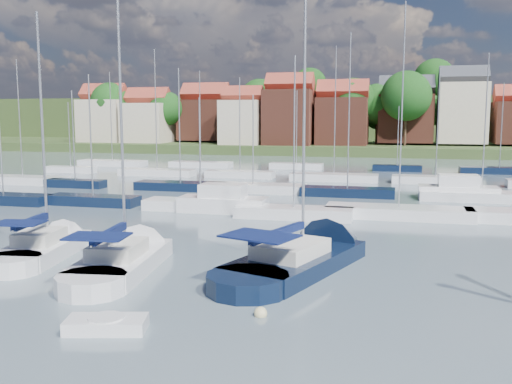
# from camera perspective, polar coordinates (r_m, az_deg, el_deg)

# --- Properties ---
(ground) EXTENTS (260.00, 260.00, 0.00)m
(ground) POSITION_cam_1_polar(r_m,az_deg,el_deg) (63.69, 6.70, 0.75)
(ground) COLOR #4D5F69
(ground) RESTS_ON ground
(sailboat_left) EXTENTS (4.28, 10.66, 14.15)m
(sailboat_left) POSITION_cam_1_polar(r_m,az_deg,el_deg) (34.18, -19.58, -5.06)
(sailboat_left) COLOR silver
(sailboat_left) RESTS_ON ground
(sailboat_centre) EXTENTS (4.51, 11.99, 15.89)m
(sailboat_centre) POSITION_cam_1_polar(r_m,az_deg,el_deg) (30.46, -12.31, -6.33)
(sailboat_centre) COLOR silver
(sailboat_centre) RESTS_ON ground
(sailboat_navy) EXTENTS (7.92, 14.39, 19.19)m
(sailboat_navy) POSITION_cam_1_polar(r_m,az_deg,el_deg) (30.34, 5.91, -6.27)
(sailboat_navy) COLOR black
(sailboat_navy) RESTS_ON ground
(tender) EXTENTS (3.07, 1.98, 0.61)m
(tender) POSITION_cam_1_polar(r_m,az_deg,el_deg) (21.52, -14.75, -12.70)
(tender) COLOR silver
(tender) RESTS_ON ground
(buoy_c) EXTENTS (0.44, 0.44, 0.44)m
(buoy_c) POSITION_cam_1_polar(r_m,az_deg,el_deg) (26.29, -18.64, -9.62)
(buoy_c) COLOR #D85914
(buoy_c) RESTS_ON ground
(buoy_d) EXTENTS (0.52, 0.52, 0.52)m
(buoy_d) POSITION_cam_1_polar(r_m,az_deg,el_deg) (22.37, 0.45, -12.29)
(buoy_d) COLOR beige
(buoy_d) RESTS_ON ground
(buoy_e) EXTENTS (0.48, 0.48, 0.48)m
(buoy_e) POSITION_cam_1_polar(r_m,az_deg,el_deg) (31.70, 3.01, -6.27)
(buoy_e) COLOR #D85914
(buoy_e) RESTS_ON ground
(marina_field) EXTENTS (79.62, 41.41, 15.93)m
(marina_field) POSITION_cam_1_polar(r_m,az_deg,el_deg) (58.63, 7.93, 0.56)
(marina_field) COLOR silver
(marina_field) RESTS_ON ground
(far_shore_town) EXTENTS (212.46, 90.00, 22.27)m
(far_shore_town) POSITION_cam_1_polar(r_m,az_deg,el_deg) (155.51, 12.05, 6.41)
(far_shore_town) COLOR #394A25
(far_shore_town) RESTS_ON ground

